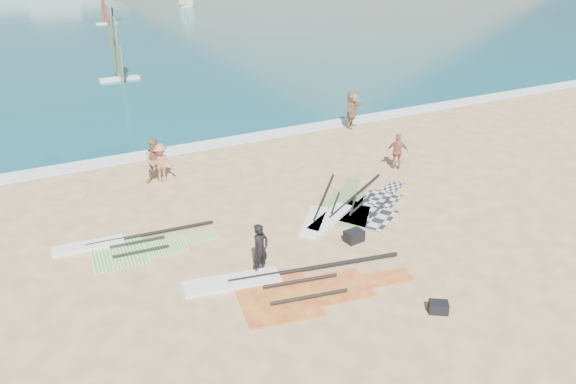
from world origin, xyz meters
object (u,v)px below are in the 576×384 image
person_wetsuit (260,250)px  rig_grey (356,210)px  beachgoer_mid (161,163)px  beachgoer_right (352,109)px  beachgoer_back (398,152)px  rig_orange (332,210)px  gear_bag_near (354,236)px  beachgoer_left (156,161)px  rig_green (123,246)px  rig_red (282,285)px  gear_bag_far (438,307)px

person_wetsuit → rig_grey: bearing=1.7°
beachgoer_mid → beachgoer_right: beachgoer_right is taller
beachgoer_mid → beachgoer_back: bearing=-2.3°
rig_orange → gear_bag_near: bearing=-152.1°
beachgoer_left → rig_grey: bearing=-35.9°
beachgoer_mid → beachgoer_back: size_ratio=1.04×
beachgoer_right → rig_green: bearing=169.7°
person_wetsuit → beachgoer_left: bearing=73.0°
gear_bag_near → beachgoer_left: (-4.16, 7.58, 0.71)m
rig_red → beachgoer_back: 9.91m
rig_green → gear_bag_near: gear_bag_near is taller
rig_grey → gear_bag_far: gear_bag_far is taller
rig_grey → beachgoer_right: beachgoer_right is taller
rig_green → person_wetsuit: (3.14, -3.33, 0.74)m
rig_green → beachgoer_left: bearing=66.9°
rig_red → gear_bag_far: size_ratio=12.92×
rig_green → beachgoer_right: 14.81m
rig_grey → rig_red: rig_red is taller
person_wetsuit → gear_bag_far: bearing=-71.8°
rig_grey → rig_orange: (-0.78, 0.35, -0.00)m
rig_orange → beachgoer_back: beachgoer_back is taller
rig_grey → gear_bag_far: bearing=-135.5°
rig_green → beachgoer_right: beachgoer_right is taller
gear_bag_far → beachgoer_left: (-3.98, 11.68, 0.74)m
rig_green → gear_bag_near: (6.56, -3.02, 0.14)m
person_wetsuit → beachgoer_back: bearing=6.2°
rig_orange → person_wetsuit: (-3.92, -2.44, 0.74)m
beachgoer_back → beachgoer_right: size_ratio=0.79×
gear_bag_far → beachgoer_right: beachgoer_right is taller
person_wetsuit → beachgoer_mid: (-0.56, 7.87, 0.00)m
rig_orange → beachgoer_back: 5.06m
rig_green → rig_orange: bearing=-2.5°
rig_red → person_wetsuit: person_wetsuit is taller
rig_orange → person_wetsuit: person_wetsuit is taller
rig_green → beachgoer_left: 5.23m
person_wetsuit → beachgoer_left: size_ratio=0.88×
rig_green → person_wetsuit: size_ratio=3.23×
rig_grey → beachgoer_mid: (-5.26, 5.78, 0.74)m
beachgoer_right → gear_bag_far: bearing=-153.6°
beachgoer_left → beachgoer_right: beachgoer_right is taller
rig_green → beachgoer_mid: bearing=65.0°
rig_green → rig_red: rig_red is taller
rig_red → beachgoer_back: size_ratio=4.21×
rig_orange → beachgoer_right: (6.03, 7.75, 0.91)m
rig_green → beachgoer_back: bearing=10.9°
rig_grey → person_wetsuit: size_ratio=3.42×
rig_green → beachgoer_mid: 5.28m
gear_bag_far → beachgoer_right: (6.71, 13.98, 0.81)m
beachgoer_left → beachgoer_right: (10.69, 2.30, 0.07)m
beachgoer_right → rig_red: bearing=-169.2°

